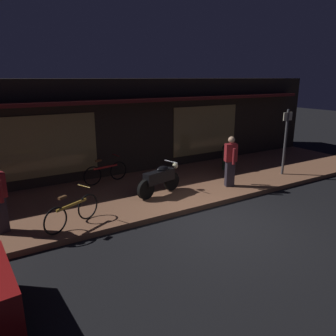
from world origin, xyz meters
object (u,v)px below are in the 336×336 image
Objects in this scene: bicycle_extra at (106,172)px; sign_post at (286,138)px; bicycle_parked at (72,212)px; trash_bin at (228,158)px; motorcycle at (160,179)px; person_bystander at (230,160)px.

bicycle_extra is 0.69× the size of sign_post.
trash_bin is at bearing 16.06° from bicycle_parked.
motorcycle is 2.45m from person_bystander.
bicycle_extra is at bearing 55.98° from bicycle_parked.
person_bystander is 1.80× the size of trash_bin.
person_bystander reaches higher than motorcycle.
sign_post is 2.22m from trash_bin.
motorcycle is 1.80× the size of trash_bin.
bicycle_parked is 0.91× the size of bicycle_extra.
bicycle_parked is 0.63× the size of sign_post.
motorcycle reaches higher than bicycle_extra.
person_bystander is at bearing -36.09° from bicycle_extra.
sign_post reaches higher than bicycle_extra.
bicycle_extra is at bearing 157.86° from sign_post.
trash_bin is at bearing 16.01° from motorcycle.
bicycle_extra is 4.22m from person_bystander.
motorcycle is at bearing 16.13° from bicycle_parked.
trash_bin is (3.67, 1.05, -0.03)m from motorcycle.
motorcycle reaches higher than trash_bin.
bicycle_parked is 6.84m from trash_bin.
bicycle_extra is 6.57m from sign_post.
bicycle_extra is 4.78m from trash_bin.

